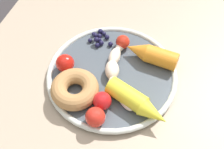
{
  "coord_description": "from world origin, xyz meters",
  "views": [
    {
      "loc": [
        -0.33,
        -0.08,
        1.31
      ],
      "look_at": [
        0.05,
        0.05,
        0.75
      ],
      "focal_mm": 50.73,
      "sensor_mm": 36.0,
      "label": 1
    }
  ],
  "objects_px": {
    "carrot_orange": "(152,54)",
    "tomato_near": "(65,63)",
    "plate": "(112,75)",
    "donut": "(75,89)",
    "carrot_yellow": "(136,103)",
    "tomato_mid": "(123,42)",
    "tomato_far": "(102,101)",
    "tomato_extra": "(95,117)",
    "dining_table": "(125,125)",
    "blueberry_pile": "(100,38)",
    "banana": "(116,71)"
  },
  "relations": [
    {
      "from": "carrot_orange",
      "to": "tomato_near",
      "type": "xyz_separation_m",
      "value": [
        -0.08,
        0.17,
        0.0
      ]
    },
    {
      "from": "plate",
      "to": "tomato_near",
      "type": "xyz_separation_m",
      "value": [
        -0.02,
        0.1,
        0.02
      ]
    },
    {
      "from": "donut",
      "to": "carrot_yellow",
      "type": "bearing_deg",
      "value": -86.08
    },
    {
      "from": "tomato_mid",
      "to": "carrot_yellow",
      "type": "bearing_deg",
      "value": -152.92
    },
    {
      "from": "carrot_orange",
      "to": "tomato_far",
      "type": "relative_size",
      "value": 3.15
    },
    {
      "from": "donut",
      "to": "tomato_mid",
      "type": "relative_size",
      "value": 3.08
    },
    {
      "from": "tomato_near",
      "to": "tomato_extra",
      "type": "distance_m",
      "value": 0.15
    },
    {
      "from": "dining_table",
      "to": "plate",
      "type": "height_order",
      "value": "plate"
    },
    {
      "from": "carrot_orange",
      "to": "blueberry_pile",
      "type": "height_order",
      "value": "carrot_orange"
    },
    {
      "from": "tomato_mid",
      "to": "tomato_far",
      "type": "height_order",
      "value": "tomato_far"
    },
    {
      "from": "blueberry_pile",
      "to": "donut",
      "type": "bearing_deg",
      "value": -178.62
    },
    {
      "from": "tomato_mid",
      "to": "tomato_far",
      "type": "relative_size",
      "value": 0.86
    },
    {
      "from": "dining_table",
      "to": "carrot_orange",
      "type": "bearing_deg",
      "value": -9.2
    },
    {
      "from": "plate",
      "to": "tomato_near",
      "type": "relative_size",
      "value": 7.11
    },
    {
      "from": "dining_table",
      "to": "tomato_extra",
      "type": "xyz_separation_m",
      "value": [
        -0.07,
        0.04,
        0.13
      ]
    },
    {
      "from": "plate",
      "to": "blueberry_pile",
      "type": "distance_m",
      "value": 0.1
    },
    {
      "from": "blueberry_pile",
      "to": "tomato_extra",
      "type": "xyz_separation_m",
      "value": [
        -0.2,
        -0.07,
        0.01
      ]
    },
    {
      "from": "dining_table",
      "to": "tomato_extra",
      "type": "height_order",
      "value": "tomato_extra"
    },
    {
      "from": "donut",
      "to": "tomato_far",
      "type": "relative_size",
      "value": 2.64
    },
    {
      "from": "donut",
      "to": "tomato_extra",
      "type": "bearing_deg",
      "value": -127.23
    },
    {
      "from": "plate",
      "to": "banana",
      "type": "height_order",
      "value": "banana"
    },
    {
      "from": "banana",
      "to": "tomato_mid",
      "type": "bearing_deg",
      "value": 7.48
    },
    {
      "from": "tomato_far",
      "to": "tomato_extra",
      "type": "distance_m",
      "value": 0.04
    },
    {
      "from": "dining_table",
      "to": "tomato_mid",
      "type": "relative_size",
      "value": 36.91
    },
    {
      "from": "carrot_yellow",
      "to": "plate",
      "type": "bearing_deg",
      "value": 48.95
    },
    {
      "from": "tomato_far",
      "to": "blueberry_pile",
      "type": "bearing_deg",
      "value": 21.84
    },
    {
      "from": "carrot_yellow",
      "to": "tomato_extra",
      "type": "bearing_deg",
      "value": 131.3
    },
    {
      "from": "plate",
      "to": "blueberry_pile",
      "type": "relative_size",
      "value": 4.76
    },
    {
      "from": "blueberry_pile",
      "to": "tomato_mid",
      "type": "distance_m",
      "value": 0.06
    },
    {
      "from": "tomato_near",
      "to": "donut",
      "type": "bearing_deg",
      "value": -139.6
    },
    {
      "from": "donut",
      "to": "tomato_near",
      "type": "distance_m",
      "value": 0.07
    },
    {
      "from": "blueberry_pile",
      "to": "carrot_orange",
      "type": "bearing_deg",
      "value": -98.47
    },
    {
      "from": "tomato_mid",
      "to": "tomato_far",
      "type": "distance_m",
      "value": 0.16
    },
    {
      "from": "plate",
      "to": "banana",
      "type": "distance_m",
      "value": 0.02
    },
    {
      "from": "tomato_mid",
      "to": "tomato_extra",
      "type": "xyz_separation_m",
      "value": [
        -0.2,
        -0.01,
        0.0
      ]
    },
    {
      "from": "dining_table",
      "to": "blueberry_pile",
      "type": "bearing_deg",
      "value": 38.39
    },
    {
      "from": "carrot_orange",
      "to": "tomato_far",
      "type": "height_order",
      "value": "carrot_orange"
    },
    {
      "from": "dining_table",
      "to": "plate",
      "type": "bearing_deg",
      "value": 43.53
    },
    {
      "from": "carrot_yellow",
      "to": "tomato_far",
      "type": "distance_m",
      "value": 0.07
    },
    {
      "from": "plate",
      "to": "tomato_far",
      "type": "distance_m",
      "value": 0.08
    },
    {
      "from": "tomato_near",
      "to": "tomato_far",
      "type": "bearing_deg",
      "value": -120.01
    },
    {
      "from": "donut",
      "to": "plate",
      "type": "bearing_deg",
      "value": -37.87
    },
    {
      "from": "tomato_mid",
      "to": "blueberry_pile",
      "type": "bearing_deg",
      "value": 88.73
    },
    {
      "from": "plate",
      "to": "carrot_yellow",
      "type": "relative_size",
      "value": 1.96
    },
    {
      "from": "donut",
      "to": "tomato_near",
      "type": "relative_size",
      "value": 2.48
    },
    {
      "from": "banana",
      "to": "tomato_mid",
      "type": "xyz_separation_m",
      "value": [
        0.08,
        0.01,
        0.0
      ]
    },
    {
      "from": "tomato_near",
      "to": "carrot_yellow",
      "type": "bearing_deg",
      "value": -104.36
    },
    {
      "from": "carrot_yellow",
      "to": "blueberry_pile",
      "type": "bearing_deg",
      "value": 41.58
    },
    {
      "from": "blueberry_pile",
      "to": "tomato_extra",
      "type": "relative_size",
      "value": 1.51
    },
    {
      "from": "tomato_mid",
      "to": "banana",
      "type": "bearing_deg",
      "value": -172.52
    }
  ]
}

